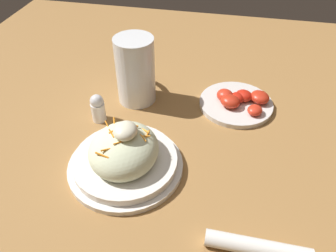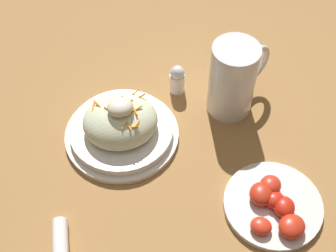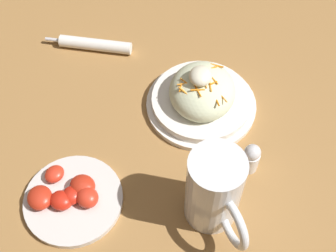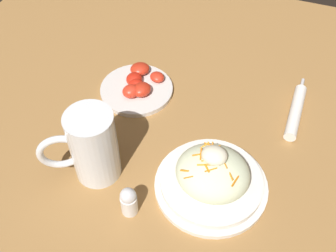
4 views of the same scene
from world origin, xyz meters
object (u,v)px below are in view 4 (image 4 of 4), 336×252
tomato_plate (137,86)px  salt_shaker (129,201)px  salad_plate (212,177)px  beer_mug (93,149)px  napkin_roll (296,111)px

tomato_plate → salt_shaker: (0.12, -0.32, 0.02)m
salad_plate → beer_mug: size_ratio=1.39×
tomato_plate → salt_shaker: bearing=-69.5°
tomato_plate → salt_shaker: 0.34m
napkin_roll → salt_shaker: (-0.27, -0.37, 0.02)m
salad_plate → napkin_roll: salad_plate is taller
beer_mug → napkin_roll: (0.37, 0.31, -0.06)m
napkin_roll → tomato_plate: (-0.38, -0.05, 0.00)m
salt_shaker → tomato_plate: bearing=110.5°
salad_plate → napkin_roll: size_ratio=1.13×
salad_plate → salt_shaker: bearing=-141.4°
beer_mug → salt_shaker: bearing=-31.6°
napkin_roll → salt_shaker: salt_shaker is taller
tomato_plate → salt_shaker: size_ratio=2.59×
salad_plate → beer_mug: beer_mug is taller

